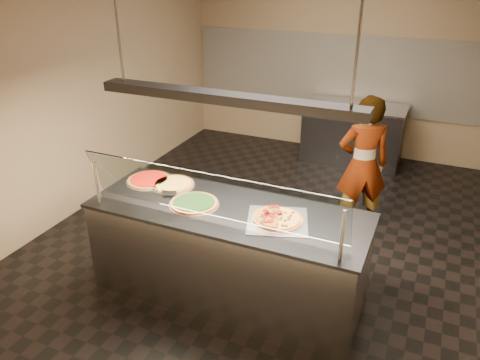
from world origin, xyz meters
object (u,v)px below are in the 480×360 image
at_px(pizza_spinach, 194,203).
at_px(worker, 363,165).
at_px(half_pizza_pepperoni, 267,215).
at_px(pizza_spatula, 163,189).
at_px(serving_counter, 228,252).
at_px(pizza_cheese, 173,184).
at_px(perforated_tray, 278,220).
at_px(heat_lamp_housing, 226,98).
at_px(sneeze_guard, 209,196).
at_px(pizza_tomato, 149,179).
at_px(prep_table, 353,134).
at_px(half_pizza_sausage, 289,221).

relative_size(pizza_spinach, worker, 0.28).
relative_size(half_pizza_pepperoni, pizza_spatula, 1.68).
bearing_deg(serving_counter, half_pizza_pepperoni, -2.97).
relative_size(pizza_cheese, pizza_spatula, 1.56).
xyz_separation_m(perforated_tray, heat_lamp_housing, (-0.48, 0.02, 1.01)).
relative_size(pizza_spinach, pizza_spatula, 1.67).
xyz_separation_m(half_pizza_pepperoni, worker, (0.51, 1.78, -0.14)).
bearing_deg(serving_counter, sneeze_guard, -90.00).
bearing_deg(pizza_tomato, serving_counter, -12.44).
distance_m(perforated_tray, heat_lamp_housing, 1.12).
bearing_deg(pizza_spatula, worker, 46.78).
bearing_deg(pizza_spatula, pizza_tomato, 148.65).
relative_size(pizza_spatula, prep_table, 0.18).
height_order(serving_counter, pizza_tomato, pizza_tomato).
bearing_deg(perforated_tray, heat_lamp_housing, 177.61).
relative_size(perforated_tray, pizza_cheese, 1.49).
xyz_separation_m(half_pizza_pepperoni, heat_lamp_housing, (-0.38, 0.02, 0.99)).
height_order(sneeze_guard, half_pizza_pepperoni, sneeze_guard).
bearing_deg(sneeze_guard, perforated_tray, 33.88).
bearing_deg(half_pizza_sausage, serving_counter, 177.92).
bearing_deg(worker, prep_table, -103.03).
xyz_separation_m(serving_counter, heat_lamp_housing, (0.00, -0.00, 1.48)).
xyz_separation_m(pizza_spinach, pizza_cheese, (-0.39, 0.27, -0.00)).
bearing_deg(pizza_tomato, half_pizza_sausage, -8.63).
xyz_separation_m(half_pizza_pepperoni, pizza_cheese, (-1.09, 0.25, -0.02)).
relative_size(serving_counter, worker, 1.55).
distance_m(sneeze_guard, heat_lamp_housing, 0.80).
relative_size(perforated_tray, pizza_spinach, 1.38).
distance_m(perforated_tray, half_pizza_sausage, 0.10).
height_order(pizza_cheese, prep_table, pizza_cheese).
relative_size(serving_counter, heat_lamp_housing, 1.11).
bearing_deg(pizza_spinach, perforated_tray, 1.84).
xyz_separation_m(half_pizza_sausage, heat_lamp_housing, (-0.58, 0.02, 0.99)).
bearing_deg(half_pizza_pepperoni, sneeze_guard, -139.59).
bearing_deg(worker, heat_lamp_housing, 36.43).
xyz_separation_m(pizza_tomato, prep_table, (1.38, 3.57, -0.48)).
height_order(sneeze_guard, pizza_tomato, sneeze_guard).
bearing_deg(pizza_tomato, pizza_spinach, -21.65).
bearing_deg(pizza_spatula, perforated_tray, -3.49).
bearing_deg(pizza_cheese, heat_lamp_housing, -17.89).
xyz_separation_m(pizza_cheese, heat_lamp_housing, (0.71, -0.23, 1.01)).
distance_m(prep_table, worker, 2.11).
height_order(pizza_spinach, prep_table, pizza_spinach).
bearing_deg(pizza_tomato, worker, 39.51).
bearing_deg(sneeze_guard, pizza_tomato, 150.23).
relative_size(pizza_cheese, prep_table, 0.28).
bearing_deg(heat_lamp_housing, serving_counter, 90.00).
height_order(serving_counter, prep_table, same).
height_order(pizza_spatula, worker, worker).
xyz_separation_m(serving_counter, pizza_spatula, (-0.71, 0.05, 0.49)).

